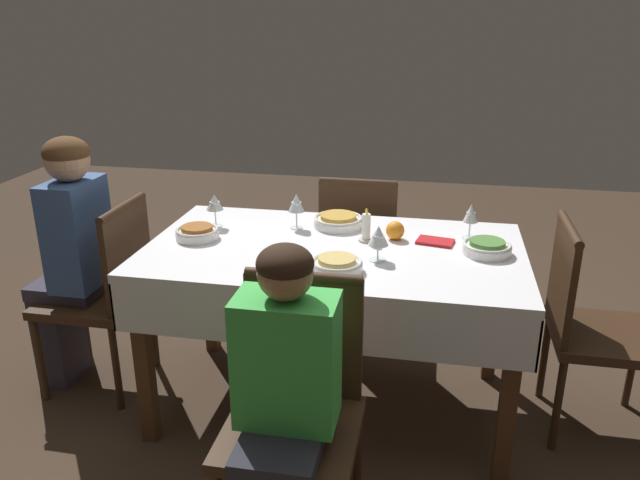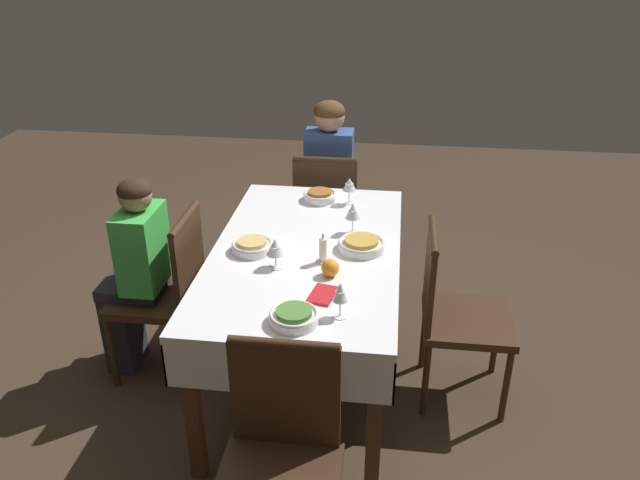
{
  "view_description": "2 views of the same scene",
  "coord_description": "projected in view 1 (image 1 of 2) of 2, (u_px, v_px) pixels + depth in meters",
  "views": [
    {
      "loc": [
        0.4,
        -2.36,
        1.68
      ],
      "look_at": [
        -0.05,
        -0.05,
        0.81
      ],
      "focal_mm": 35.0,
      "sensor_mm": 36.0,
      "label": 1
    },
    {
      "loc": [
        2.59,
        0.39,
        2.14
      ],
      "look_at": [
        0.09,
        0.08,
        0.86
      ],
      "focal_mm": 35.0,
      "sensor_mm": 36.0,
      "label": 2
    }
  ],
  "objects": [
    {
      "name": "person_adult_denim",
      "position": [
        70.0,
        250.0,
        2.79
      ],
      "size": [
        0.34,
        0.3,
        1.18
      ],
      "rotation": [
        0.0,
        0.0,
        -1.57
      ],
      "color": "#383342",
      "rests_on": "ground_plane"
    },
    {
      "name": "person_child_green",
      "position": [
        284.0,
        408.0,
        1.82
      ],
      "size": [
        0.3,
        0.33,
        1.08
      ],
      "color": "#282833",
      "rests_on": "ground_plane"
    },
    {
      "name": "wine_glass_west",
      "position": [
        215.0,
        203.0,
        2.77
      ],
      "size": [
        0.08,
        0.08,
        0.15
      ],
      "color": "white",
      "rests_on": "dining_table"
    },
    {
      "name": "candle_centerpiece",
      "position": [
        366.0,
        229.0,
        2.61
      ],
      "size": [
        0.06,
        0.06,
        0.15
      ],
      "color": "beige",
      "rests_on": "dining_table"
    },
    {
      "name": "dining_table",
      "position": [
        334.0,
        267.0,
        2.59
      ],
      "size": [
        1.54,
        0.88,
        0.76
      ],
      "color": "silver",
      "rests_on": "ground_plane"
    },
    {
      "name": "wine_glass_south",
      "position": [
        378.0,
        237.0,
        2.39
      ],
      "size": [
        0.08,
        0.08,
        0.14
      ],
      "color": "white",
      "rests_on": "dining_table"
    },
    {
      "name": "ground_plane",
      "position": [
        333.0,
        404.0,
        2.83
      ],
      "size": [
        8.0,
        8.0,
        0.0
      ],
      "primitive_type": "plane",
      "color": "#3D2D21"
    },
    {
      "name": "wine_glass_east",
      "position": [
        471.0,
        214.0,
        2.62
      ],
      "size": [
        0.06,
        0.06,
        0.15
      ],
      "color": "white",
      "rests_on": "dining_table"
    },
    {
      "name": "chair_south",
      "position": [
        297.0,
        402.0,
        2.0
      ],
      "size": [
        0.42,
        0.43,
        0.9
      ],
      "color": "#382314",
      "rests_on": "ground_plane"
    },
    {
      "name": "bowl_west",
      "position": [
        197.0,
        232.0,
        2.65
      ],
      "size": [
        0.18,
        0.18,
        0.06
      ],
      "color": "white",
      "rests_on": "dining_table"
    },
    {
      "name": "chair_east",
      "position": [
        589.0,
        320.0,
        2.52
      ],
      "size": [
        0.43,
        0.42,
        0.9
      ],
      "rotation": [
        0.0,
        0.0,
        1.57
      ],
      "color": "#382314",
      "rests_on": "ground_plane"
    },
    {
      "name": "chair_west",
      "position": [
        106.0,
        287.0,
        2.82
      ],
      "size": [
        0.43,
        0.42,
        0.9
      ],
      "rotation": [
        0.0,
        0.0,
        -1.57
      ],
      "color": "#382314",
      "rests_on": "ground_plane"
    },
    {
      "name": "bowl_east",
      "position": [
        487.0,
        247.0,
        2.48
      ],
      "size": [
        0.19,
        0.19,
        0.06
      ],
      "color": "white",
      "rests_on": "dining_table"
    },
    {
      "name": "orange_fruit",
      "position": [
        395.0,
        230.0,
        2.63
      ],
      "size": [
        0.08,
        0.08,
        0.08
      ],
      "primitive_type": "sphere",
      "color": "orange",
      "rests_on": "dining_table"
    },
    {
      "name": "napkin_red_folded",
      "position": [
        435.0,
        242.0,
        2.6
      ],
      "size": [
        0.17,
        0.12,
        0.01
      ],
      "rotation": [
        0.0,
        0.0,
        -0.2
      ],
      "color": "red",
      "rests_on": "dining_table"
    },
    {
      "name": "wine_glass_north",
      "position": [
        296.0,
        204.0,
        2.74
      ],
      "size": [
        0.07,
        0.07,
        0.16
      ],
      "color": "white",
      "rests_on": "dining_table"
    },
    {
      "name": "chair_north",
      "position": [
        360.0,
        246.0,
        3.3
      ],
      "size": [
        0.42,
        0.43,
        0.9
      ],
      "rotation": [
        0.0,
        0.0,
        3.14
      ],
      "color": "#382314",
      "rests_on": "ground_plane"
    },
    {
      "name": "bowl_north",
      "position": [
        338.0,
        221.0,
        2.8
      ],
      "size": [
        0.22,
        0.22,
        0.06
      ],
      "color": "white",
      "rests_on": "dining_table"
    },
    {
      "name": "bowl_south",
      "position": [
        337.0,
        265.0,
        2.31
      ],
      "size": [
        0.19,
        0.19,
        0.06
      ],
      "color": "white",
      "rests_on": "dining_table"
    }
  ]
}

